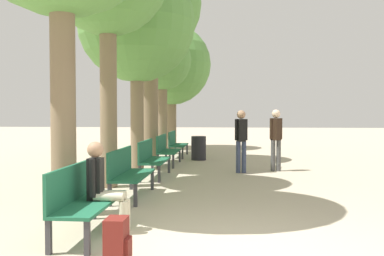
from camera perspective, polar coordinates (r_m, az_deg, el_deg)
ground_plane at (r=4.98m, az=4.95°, el=-16.46°), size 80.00×80.00×0.00m
bench_row_0 at (r=5.77m, az=-14.38°, el=-8.74°), size 0.53×1.68×0.90m
bench_row_1 at (r=8.10m, az=-8.61°, el=-5.58°), size 0.53×1.68×0.90m
bench_row_2 at (r=10.48m, az=-5.47°, el=-3.82°), size 0.53×1.68×0.90m
bench_row_3 at (r=12.89m, az=-3.51°, el=-2.71°), size 0.53×1.68×0.90m
bench_row_4 at (r=15.32m, az=-2.17°, el=-1.94°), size 0.53×1.68×0.90m
tree_row_2 at (r=12.18m, az=-7.39°, el=13.55°), size 3.23×3.23×5.65m
tree_row_3 at (r=14.26m, az=-5.67°, el=15.71°), size 3.32×3.32×6.69m
tree_row_4 at (r=16.41m, az=-4.04°, el=8.68°), size 2.25×2.25×4.68m
tree_row_5 at (r=18.77m, az=-2.90°, el=8.33°), size 3.52×3.52×5.42m
person_seated at (r=5.79m, az=-11.70°, el=-7.33°), size 0.55×0.31×1.20m
backpack at (r=4.68m, az=-9.97°, el=-14.65°), size 0.25×0.28×0.48m
pedestrian_near at (r=11.23m, az=6.57°, el=-1.21°), size 0.33×0.27×1.64m
pedestrian_mid at (r=11.72m, az=11.13°, el=-1.04°), size 0.34×0.30×1.66m
trash_bin at (r=14.23m, az=0.89°, el=-2.70°), size 0.49×0.49×0.79m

